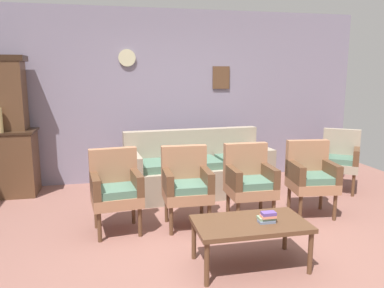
{
  "coord_description": "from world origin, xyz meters",
  "views": [
    {
      "loc": [
        -0.88,
        -3.39,
        1.7
      ],
      "look_at": [
        0.1,
        1.11,
        0.85
      ],
      "focal_mm": 35.31,
      "sensor_mm": 36.0,
      "label": 1
    }
  ],
  "objects": [
    {
      "name": "ground_plane",
      "position": [
        0.0,
        0.0,
        0.0
      ],
      "size": [
        7.68,
        7.68,
        0.0
      ],
      "primitive_type": "plane",
      "color": "#84564C"
    },
    {
      "name": "wall_back_with_decor",
      "position": [
        0.0,
        2.63,
        1.35
      ],
      "size": [
        6.4,
        0.09,
        2.7
      ],
      "color": "gray",
      "rests_on": "ground"
    },
    {
      "name": "floral_couch",
      "position": [
        0.32,
        1.76,
        0.33
      ],
      "size": [
        2.09,
        0.95,
        0.9
      ],
      "color": "gray",
      "rests_on": "ground"
    },
    {
      "name": "armchair_near_couch_end",
      "position": [
        -0.86,
        0.64,
        0.5
      ],
      "size": [
        0.57,
        0.55,
        0.9
      ],
      "color": "#9E6B4C",
      "rests_on": "ground"
    },
    {
      "name": "armchair_near_cabinet",
      "position": [
        -0.08,
        0.62,
        0.5
      ],
      "size": [
        0.53,
        0.5,
        0.9
      ],
      "color": "#9E6B4C",
      "rests_on": "ground"
    },
    {
      "name": "armchair_row_middle",
      "position": [
        0.67,
        0.62,
        0.5
      ],
      "size": [
        0.53,
        0.5,
        0.9
      ],
      "color": "#9E6B4C",
      "rests_on": "ground"
    },
    {
      "name": "armchair_by_doorway",
      "position": [
        1.48,
        0.65,
        0.5
      ],
      "size": [
        0.57,
        0.55,
        0.9
      ],
      "color": "#9E6B4C",
      "rests_on": "ground"
    },
    {
      "name": "wingback_chair_by_fireplace",
      "position": [
        2.4,
        1.45,
        0.5
      ],
      "size": [
        0.71,
        0.7,
        0.9
      ],
      "color": "gray",
      "rests_on": "ground"
    },
    {
      "name": "coffee_table",
      "position": [
        0.29,
        -0.42,
        0.38
      ],
      "size": [
        1.0,
        0.56,
        0.42
      ],
      "color": "brown",
      "rests_on": "ground"
    },
    {
      "name": "book_stack_on_table",
      "position": [
        0.43,
        -0.46,
        0.47
      ],
      "size": [
        0.16,
        0.11,
        0.1
      ],
      "color": "slate",
      "rests_on": "coffee_table"
    },
    {
      "name": "floor_vase_by_wall",
      "position": [
        2.85,
        2.15,
        0.38
      ],
      "size": [
        0.23,
        0.23,
        0.75
      ],
      "primitive_type": "cylinder",
      "color": "#7A4A51",
      "rests_on": "ground"
    }
  ]
}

